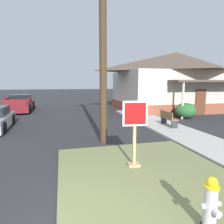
% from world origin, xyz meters
% --- Properties ---
extents(grass_corner_patch, '(4.75, 5.96, 0.08)m').
position_xyz_m(grass_corner_patch, '(2.23, 1.37, 0.04)').
color(grass_corner_patch, olive).
rests_on(grass_corner_patch, ground).
extents(sidewalk_strip, '(2.20, 16.71, 0.12)m').
position_xyz_m(sidewalk_strip, '(5.81, 5.55, 0.06)').
color(sidewalk_strip, '#B2AFA8').
rests_on(sidewalk_strip, ground).
extents(fire_hydrant, '(0.38, 0.34, 0.97)m').
position_xyz_m(fire_hydrant, '(2.39, -0.56, 0.54)').
color(fire_hydrant, black).
rests_on(fire_hydrant, grass_corner_patch).
extents(stop_sign, '(0.74, 0.32, 1.99)m').
position_xyz_m(stop_sign, '(2.09, 2.27, 1.05)').
color(stop_sign, tan).
rests_on(stop_sign, grass_corner_patch).
extents(manhole_cover, '(0.70, 0.70, 0.02)m').
position_xyz_m(manhole_cover, '(0.51, 2.63, 0.01)').
color(manhole_cover, black).
rests_on(manhole_cover, ground).
extents(pickup_truck_maroon, '(2.28, 5.38, 1.48)m').
position_xyz_m(pickup_truck_maroon, '(-3.67, 16.63, 0.62)').
color(pickup_truck_maroon, maroon).
rests_on(pickup_truck_maroon, ground).
extents(street_bench, '(0.48, 1.47, 0.85)m').
position_xyz_m(street_bench, '(5.94, 7.00, 0.58)').
color(street_bench, brown).
rests_on(street_bench, sidewalk_strip).
extents(utility_pole, '(1.56, 0.31, 8.58)m').
position_xyz_m(utility_pole, '(1.76, 5.18, 4.45)').
color(utility_pole, '#42301E').
rests_on(utility_pole, ground).
extents(corner_house, '(11.44, 9.06, 5.46)m').
position_xyz_m(corner_house, '(10.84, 14.26, 2.80)').
color(corner_house, brown).
rests_on(corner_house, ground).
extents(shrub_near_porch, '(1.47, 1.47, 1.13)m').
position_xyz_m(shrub_near_porch, '(8.81, 9.51, 0.57)').
color(shrub_near_porch, '#2A622F').
rests_on(shrub_near_porch, ground).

